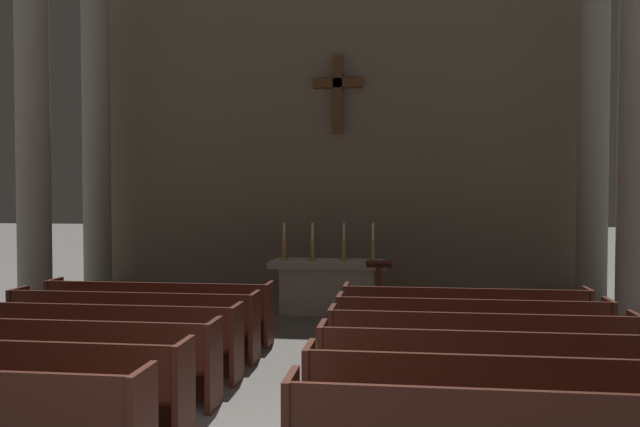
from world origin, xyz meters
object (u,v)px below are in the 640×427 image
at_px(pew_left_row_4, 101,340).
at_px(candlestick_outer_left, 284,248).
at_px(column_left_fourth, 96,142).
at_px(candlestick_inner_right, 344,248).
at_px(pew_left_row_5, 133,324).
at_px(pew_right_row_2, 506,405).
at_px(pew_left_row_6, 159,312).
at_px(pew_left_row_3, 61,359).
at_px(pew_right_row_4, 480,351).
at_px(pew_right_row_3, 491,374).
at_px(column_left_third, 33,131).
at_px(pew_right_row_6, 464,319).
at_px(candlestick_inner_left, 312,248).
at_px(altar, 328,285).
at_px(candlestick_outer_right, 373,249).
at_px(column_right_third, 637,124).
at_px(pew_left_row_2, 9,385).
at_px(pew_right_row_5, 471,333).
at_px(column_right_fourth, 593,137).
at_px(lectern, 379,295).

xyz_separation_m(pew_left_row_4, candlestick_outer_left, (1.45, 4.70, 0.76)).
distance_m(column_left_fourth, candlestick_inner_right, 5.82).
relative_size(pew_left_row_5, pew_right_row_2, 1.00).
xyz_separation_m(pew_left_row_4, pew_left_row_5, (0.00, 0.97, 0.00)).
relative_size(pew_left_row_6, pew_right_row_2, 1.00).
height_order(pew_left_row_3, candlestick_inner_right, candlestick_inner_right).
xyz_separation_m(pew_left_row_4, pew_right_row_4, (4.60, 0.00, 0.00)).
xyz_separation_m(pew_left_row_4, pew_right_row_3, (4.60, -0.97, 0.00)).
xyz_separation_m(pew_right_row_2, pew_right_row_3, (0.00, 0.97, 0.00)).
height_order(pew_right_row_3, column_left_third, column_left_third).
bearing_deg(pew_left_row_4, pew_right_row_2, -22.81).
relative_size(pew_right_row_3, candlestick_outer_left, 4.91).
height_order(pew_right_row_6, column_left_third, column_left_third).
relative_size(pew_left_row_5, pew_right_row_6, 1.00).
xyz_separation_m(pew_right_row_3, candlestick_inner_left, (-2.60, 5.66, 0.76)).
bearing_deg(altar, candlestick_inner_left, 180.00).
relative_size(pew_left_row_5, column_left_third, 0.50).
relative_size(pew_right_row_4, candlestick_outer_left, 4.91).
distance_m(pew_right_row_2, candlestick_outer_right, 6.83).
xyz_separation_m(pew_right_row_4, column_left_fourth, (-7.34, 5.57, 2.90)).
height_order(pew_left_row_3, column_left_third, column_left_third).
height_order(pew_right_row_4, candlestick_outer_left, candlestick_outer_left).
relative_size(pew_left_row_6, pew_right_row_4, 1.00).
xyz_separation_m(pew_left_row_3, column_right_third, (7.34, 4.13, 2.90)).
xyz_separation_m(pew_left_row_2, pew_right_row_3, (4.60, 0.97, 0.00)).
height_order(pew_right_row_5, candlestick_outer_left, candlestick_outer_left).
bearing_deg(pew_right_row_5, column_right_fourth, 59.18).
bearing_deg(pew_right_row_5, candlestick_inner_left, 124.86).
relative_size(pew_left_row_3, pew_right_row_2, 1.00).
height_order(pew_right_row_3, candlestick_outer_left, candlestick_outer_left).
height_order(column_left_fourth, column_right_fourth, same).
height_order(candlestick_inner_left, lectern, candlestick_inner_left).
bearing_deg(column_right_third, pew_right_row_4, -130.98).
relative_size(pew_right_row_4, pew_right_row_6, 1.00).
distance_m(pew_left_row_6, column_right_fourth, 8.69).
relative_size(pew_right_row_6, candlestick_inner_right, 4.91).
xyz_separation_m(pew_left_row_4, lectern, (3.31, 3.50, 0.07)).
distance_m(pew_left_row_4, column_right_third, 8.50).
bearing_deg(pew_left_row_2, column_right_fourth, 45.62).
bearing_deg(pew_right_row_6, candlestick_outer_right, 117.66).
xyz_separation_m(pew_right_row_4, candlestick_inner_right, (-2.00, 4.70, 0.76)).
relative_size(pew_right_row_2, candlestick_inner_left, 4.91).
relative_size(column_right_third, candlestick_inner_left, 9.73).
bearing_deg(altar, candlestick_outer_right, 0.00).
xyz_separation_m(pew_right_row_2, candlestick_outer_right, (-1.45, 6.63, 0.76)).
bearing_deg(pew_left_row_5, pew_left_row_4, -90.00).
bearing_deg(pew_left_row_4, pew_right_row_6, 22.81).
bearing_deg(column_right_third, lectern, 175.24).
bearing_deg(candlestick_inner_left, altar, -0.00).
distance_m(column_left_fourth, lectern, 7.00).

